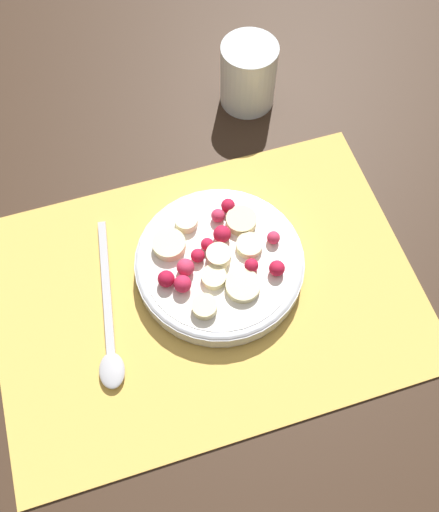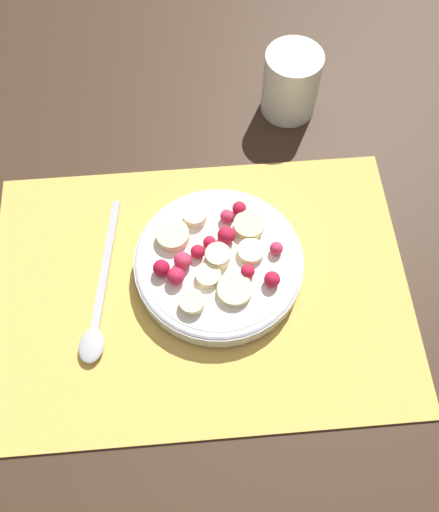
{
  "view_description": "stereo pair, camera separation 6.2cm",
  "coord_description": "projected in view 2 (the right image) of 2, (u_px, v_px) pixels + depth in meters",
  "views": [
    {
      "loc": [
        -0.06,
        -0.25,
        0.59
      ],
      "look_at": [
        0.02,
        0.02,
        0.04
      ],
      "focal_mm": 40.0,
      "sensor_mm": 36.0,
      "label": 1
    },
    {
      "loc": [
        -0.0,
        -0.26,
        0.59
      ],
      "look_at": [
        0.02,
        0.02,
        0.04
      ],
      "focal_mm": 40.0,
      "sensor_mm": 36.0,
      "label": 2
    }
  ],
  "objects": [
    {
      "name": "spoon",
      "position": [
        99.0,
        310.0,
        0.62
      ],
      "size": [
        0.05,
        0.2,
        0.01
      ],
      "rotation": [
        0.0,
        0.0,
        4.57
      ],
      "color": "#B2B2B7",
      "rests_on": "placemat"
    },
    {
      "name": "ground_plane",
      "position": [
        201.0,
        289.0,
        0.64
      ],
      "size": [
        3.0,
        3.0,
        0.0
      ],
      "primitive_type": "plane",
      "color": "#382619"
    },
    {
      "name": "placemat",
      "position": [
        201.0,
        288.0,
        0.64
      ],
      "size": [
        0.47,
        0.33,
        0.01
      ],
      "color": "#E0B251",
      "rests_on": "ground_plane"
    },
    {
      "name": "fruit_bowl",
      "position": [
        219.0,
        262.0,
        0.64
      ],
      "size": [
        0.19,
        0.19,
        0.04
      ],
      "color": "silver",
      "rests_on": "placemat"
    },
    {
      "name": "drinking_glass",
      "position": [
        292.0,
        83.0,
        0.73
      ],
      "size": [
        0.07,
        0.07,
        0.09
      ],
      "color": "white",
      "rests_on": "ground_plane"
    }
  ]
}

